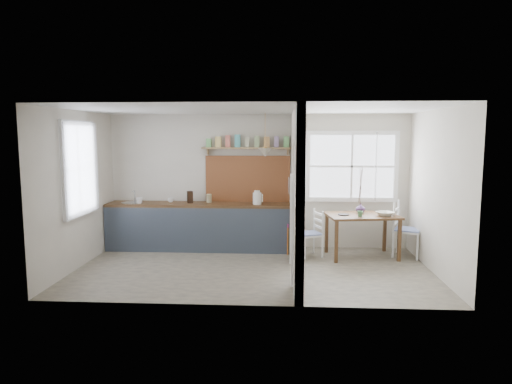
# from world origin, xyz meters

# --- Properties ---
(floor) EXTENTS (5.80, 3.20, 0.01)m
(floor) POSITION_xyz_m (0.00, 0.00, 0.00)
(floor) COLOR gray
(floor) RESTS_ON ground
(ceiling) EXTENTS (5.80, 3.20, 0.01)m
(ceiling) POSITION_xyz_m (0.00, 0.00, 2.60)
(ceiling) COLOR beige
(ceiling) RESTS_ON walls
(walls) EXTENTS (5.81, 3.21, 2.60)m
(walls) POSITION_xyz_m (0.00, 0.00, 1.30)
(walls) COLOR beige
(walls) RESTS_ON floor
(partition) EXTENTS (0.12, 3.20, 2.60)m
(partition) POSITION_xyz_m (0.70, 0.06, 1.45)
(partition) COLOR beige
(partition) RESTS_ON floor
(kitchen_window) EXTENTS (0.10, 1.16, 1.50)m
(kitchen_window) POSITION_xyz_m (-2.87, 0.00, 1.65)
(kitchen_window) COLOR white
(kitchen_window) RESTS_ON walls
(nook_window) EXTENTS (1.76, 0.10, 1.30)m
(nook_window) POSITION_xyz_m (1.80, 1.56, 1.60)
(nook_window) COLOR white
(nook_window) RESTS_ON walls
(counter) EXTENTS (3.50, 0.60, 0.90)m
(counter) POSITION_xyz_m (-1.13, 1.33, 0.46)
(counter) COLOR brown
(counter) RESTS_ON floor
(sink) EXTENTS (0.40, 0.40, 0.02)m
(sink) POSITION_xyz_m (-2.43, 1.30, 0.89)
(sink) COLOR #B0B5BC
(sink) RESTS_ON counter
(backsplash) EXTENTS (1.65, 0.03, 0.90)m
(backsplash) POSITION_xyz_m (-0.20, 1.58, 1.35)
(backsplash) COLOR brown
(backsplash) RESTS_ON walls
(shelf) EXTENTS (1.75, 0.20, 0.21)m
(shelf) POSITION_xyz_m (-0.20, 1.49, 2.01)
(shelf) COLOR #A18252
(shelf) RESTS_ON walls
(pendant_lamp) EXTENTS (0.26, 0.26, 0.16)m
(pendant_lamp) POSITION_xyz_m (0.15, 1.15, 1.88)
(pendant_lamp) COLOR silver
(pendant_lamp) RESTS_ON ceiling
(utensil_rail) EXTENTS (0.02, 0.50, 0.02)m
(utensil_rail) POSITION_xyz_m (0.61, 0.90, 1.45)
(utensil_rail) COLOR #B0B5BC
(utensil_rail) RESTS_ON partition
(dining_table) EXTENTS (1.35, 1.00, 0.78)m
(dining_table) POSITION_xyz_m (1.91, 0.92, 0.39)
(dining_table) COLOR brown
(dining_table) RESTS_ON floor
(chair_left) EXTENTS (0.50, 0.50, 0.85)m
(chair_left) POSITION_xyz_m (0.97, 0.90, 0.42)
(chair_left) COLOR white
(chair_left) RESTS_ON floor
(chair_right) EXTENTS (0.60, 0.60, 1.00)m
(chair_right) POSITION_xyz_m (2.74, 0.98, 0.50)
(chair_right) COLOR white
(chair_right) RESTS_ON floor
(kettle) EXTENTS (0.27, 0.24, 0.26)m
(kettle) POSITION_xyz_m (-0.00, 1.23, 1.03)
(kettle) COLOR white
(kettle) RESTS_ON counter
(mug_a) EXTENTS (0.16, 0.16, 0.11)m
(mug_a) POSITION_xyz_m (-2.25, 1.20, 0.96)
(mug_a) COLOR white
(mug_a) RESTS_ON counter
(mug_b) EXTENTS (0.14, 0.14, 0.08)m
(mug_b) POSITION_xyz_m (-1.70, 1.40, 0.94)
(mug_b) COLOR white
(mug_b) RESTS_ON counter
(knife_block) EXTENTS (0.14, 0.17, 0.22)m
(knife_block) POSITION_xyz_m (-1.31, 1.37, 1.01)
(knife_block) COLOR #3E2314
(knife_block) RESTS_ON counter
(jar) EXTENTS (0.11, 0.11, 0.17)m
(jar) POSITION_xyz_m (-0.94, 1.39, 0.98)
(jar) COLOR tan
(jar) RESTS_ON counter
(towel_magenta) EXTENTS (0.02, 0.03, 0.60)m
(towel_magenta) POSITION_xyz_m (0.58, 0.98, 0.28)
(towel_magenta) COLOR #CF378E
(towel_magenta) RESTS_ON counter
(towel_orange) EXTENTS (0.02, 0.03, 0.52)m
(towel_orange) POSITION_xyz_m (0.58, 0.96, 0.25)
(towel_orange) COLOR orange
(towel_orange) RESTS_ON counter
(bowl) EXTENTS (0.40, 0.40, 0.07)m
(bowl) POSITION_xyz_m (2.29, 0.82, 0.81)
(bowl) COLOR silver
(bowl) RESTS_ON dining_table
(table_cup) EXTENTS (0.14, 0.14, 0.10)m
(table_cup) POSITION_xyz_m (1.84, 0.72, 0.83)
(table_cup) COLOR #4D8355
(table_cup) RESTS_ON dining_table
(plate) EXTENTS (0.25, 0.25, 0.02)m
(plate) POSITION_xyz_m (1.57, 0.86, 0.78)
(plate) COLOR black
(plate) RESTS_ON dining_table
(vase) EXTENTS (0.20, 0.20, 0.18)m
(vase) POSITION_xyz_m (1.91, 1.11, 0.86)
(vase) COLOR #4B2E5C
(vase) RESTS_ON dining_table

